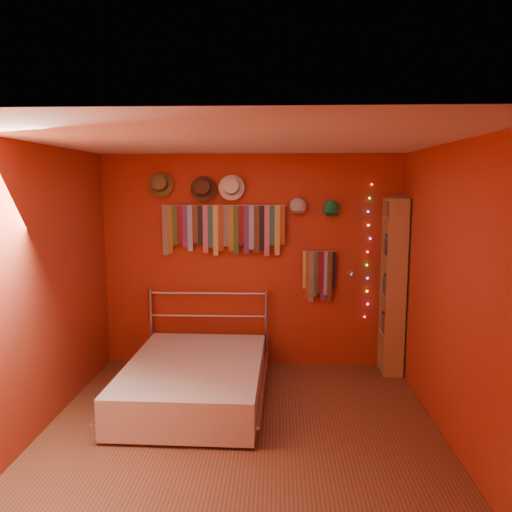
# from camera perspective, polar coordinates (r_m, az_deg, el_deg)

# --- Properties ---
(ground) EXTENTS (3.50, 3.50, 0.00)m
(ground) POSITION_cam_1_polar(r_m,az_deg,el_deg) (4.60, -1.71, -19.71)
(ground) COLOR brown
(ground) RESTS_ON ground
(back_wall) EXTENTS (3.50, 0.02, 2.50)m
(back_wall) POSITION_cam_1_polar(r_m,az_deg,el_deg) (5.88, -0.51, -0.62)
(back_wall) COLOR maroon
(back_wall) RESTS_ON ground
(right_wall) EXTENTS (0.02, 3.50, 2.50)m
(right_wall) POSITION_cam_1_polar(r_m,az_deg,el_deg) (4.39, 21.69, -4.23)
(right_wall) COLOR maroon
(right_wall) RESTS_ON ground
(left_wall) EXTENTS (0.02, 3.50, 2.50)m
(left_wall) POSITION_cam_1_polar(r_m,az_deg,el_deg) (4.63, -23.97, -3.74)
(left_wall) COLOR maroon
(left_wall) RESTS_ON ground
(ceiling) EXTENTS (3.50, 3.50, 0.02)m
(ceiling) POSITION_cam_1_polar(r_m,az_deg,el_deg) (4.08, -1.87, 13.10)
(ceiling) COLOR white
(ceiling) RESTS_ON back_wall
(tie_rack) EXTENTS (1.45, 0.03, 0.59)m
(tie_rack) POSITION_cam_1_polar(r_m,az_deg,el_deg) (5.79, -3.74, 3.33)
(tie_rack) COLOR #AEAEB3
(tie_rack) RESTS_ON back_wall
(small_tie_rack) EXTENTS (0.40, 0.03, 0.60)m
(small_tie_rack) POSITION_cam_1_polar(r_m,az_deg,el_deg) (5.85, 7.20, -1.95)
(small_tie_rack) COLOR #AEAEB3
(small_tie_rack) RESTS_ON back_wall
(fedora_olive) EXTENTS (0.29, 0.16, 0.28)m
(fedora_olive) POSITION_cam_1_polar(r_m,az_deg,el_deg) (5.86, -10.88, 8.12)
(fedora_olive) COLOR brown
(fedora_olive) RESTS_ON back_wall
(fedora_brown) EXTENTS (0.30, 0.16, 0.29)m
(fedora_brown) POSITION_cam_1_polar(r_m,az_deg,el_deg) (5.77, -6.11, 7.72)
(fedora_brown) COLOR #412717
(fedora_brown) RESTS_ON back_wall
(fedora_white) EXTENTS (0.30, 0.16, 0.29)m
(fedora_white) POSITION_cam_1_polar(r_m,az_deg,el_deg) (5.73, -2.85, 7.89)
(fedora_white) COLOR white
(fedora_white) RESTS_ON back_wall
(cap_white) EXTENTS (0.19, 0.23, 0.19)m
(cap_white) POSITION_cam_1_polar(r_m,az_deg,el_deg) (5.76, 4.83, 5.70)
(cap_white) COLOR beige
(cap_white) RESTS_ON back_wall
(cap_green) EXTENTS (0.18, 0.23, 0.18)m
(cap_green) POSITION_cam_1_polar(r_m,az_deg,el_deg) (5.78, 8.55, 5.40)
(cap_green) COLOR #1B7B43
(cap_green) RESTS_ON back_wall
(fairy_lights) EXTENTS (0.06, 0.02, 1.57)m
(fairy_lights) POSITION_cam_1_polar(r_m,az_deg,el_deg) (5.90, 12.69, 0.46)
(fairy_lights) COLOR #FF3333
(fairy_lights) RESTS_ON back_wall
(reading_lamp) EXTENTS (0.07, 0.31, 0.09)m
(reading_lamp) POSITION_cam_1_polar(r_m,az_deg,el_deg) (5.71, 10.86, -2.04)
(reading_lamp) COLOR #AEAEB3
(reading_lamp) RESTS_ON back_wall
(bookshelf) EXTENTS (0.25, 0.34, 2.00)m
(bookshelf) POSITION_cam_1_polar(r_m,az_deg,el_deg) (5.85, 15.83, -3.29)
(bookshelf) COLOR #B0844F
(bookshelf) RESTS_ON ground
(bed) EXTENTS (1.44, 1.94, 0.93)m
(bed) POSITION_cam_1_polar(r_m,az_deg,el_deg) (5.17, -6.99, -13.83)
(bed) COLOR #AEAEB3
(bed) RESTS_ON ground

